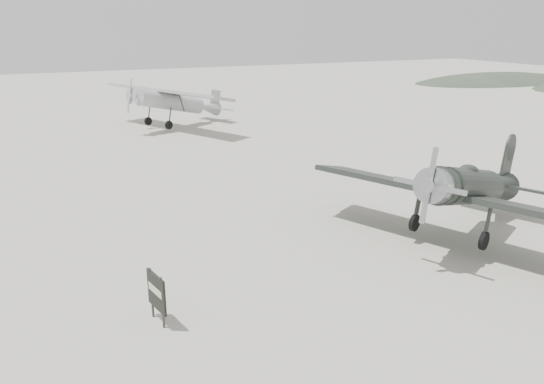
{
  "coord_description": "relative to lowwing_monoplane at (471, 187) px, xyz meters",
  "views": [
    {
      "loc": [
        -10.03,
        -14.88,
        7.84
      ],
      "look_at": [
        -1.72,
        3.05,
        1.5
      ],
      "focal_mm": 35.0,
      "sensor_mm": 36.0,
      "label": 1
    }
  ],
  "objects": [
    {
      "name": "ground",
      "position": [
        -4.66,
        0.88,
        -1.97
      ],
      "size": [
        160.0,
        160.0,
        0.0
      ],
      "primitive_type": "plane",
      "color": "#A4A292",
      "rests_on": "ground"
    },
    {
      "name": "hill_northeast",
      "position": [
        45.34,
        40.88,
        -1.97
      ],
      "size": [
        32.0,
        16.0,
        5.2
      ],
      "primitive_type": "ellipsoid",
      "color": "#2F3D2D",
      "rests_on": "ground"
    },
    {
      "name": "lowwing_monoplane",
      "position": [
        0.0,
        0.0,
        0.0
      ],
      "size": [
        8.7,
        11.29,
        3.73
      ],
      "rotation": [
        0.0,
        0.24,
        0.41
      ],
      "color": "black",
      "rests_on": "ground"
    },
    {
      "name": "highwing_monoplane",
      "position": [
        -4.31,
        26.41,
        0.26
      ],
      "size": [
        9.39,
        12.22,
        3.57
      ],
      "rotation": [
        0.0,
        0.23,
        0.43
      ],
      "color": "#939598",
      "rests_on": "ground"
    },
    {
      "name": "sign_board",
      "position": [
        -12.15,
        -1.12,
        -1.08
      ],
      "size": [
        0.27,
        1.03,
        1.49
      ],
      "rotation": [
        0.0,
        0.0,
        0.2
      ],
      "color": "#333333",
      "rests_on": "ground"
    }
  ]
}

